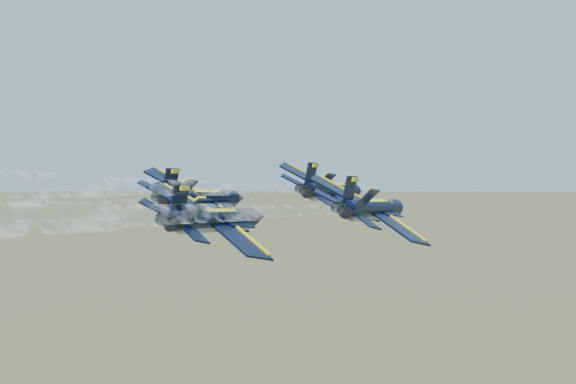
% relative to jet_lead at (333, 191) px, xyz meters
% --- Properties ---
extents(jet_lead, '(13.12, 19.29, 6.77)m').
position_rel_jet_lead_xyz_m(jet_lead, '(0.00, 0.00, 0.00)').
color(jet_lead, black).
extents(jet_left, '(13.12, 19.29, 6.77)m').
position_rel_jet_lead_xyz_m(jet_left, '(-13.15, -11.54, 0.00)').
color(jet_left, black).
extents(jet_right, '(13.12, 19.29, 6.77)m').
position_rel_jet_lead_xyz_m(jet_right, '(7.47, -15.74, 0.00)').
color(jet_right, black).
extents(jet_slot, '(13.12, 19.29, 6.77)m').
position_rel_jet_lead_xyz_m(jet_slot, '(-6.09, -27.32, 0.00)').
color(jet_slot, black).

